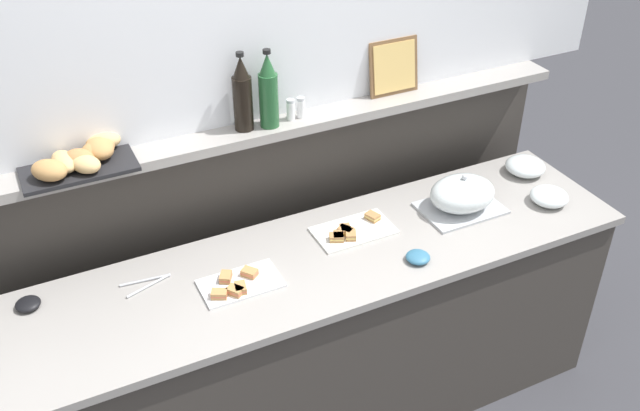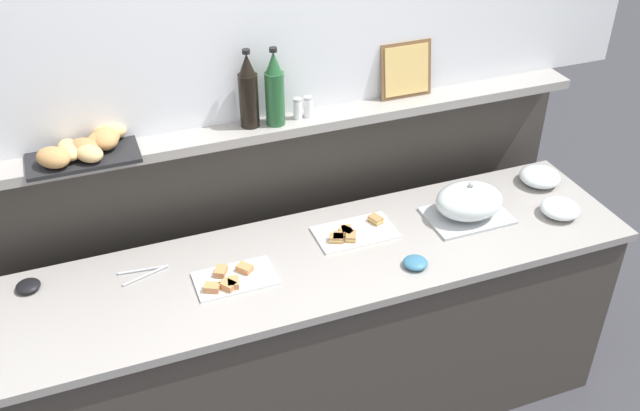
# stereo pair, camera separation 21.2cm
# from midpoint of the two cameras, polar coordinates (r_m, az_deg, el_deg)

# --- Properties ---
(ground_plane) EXTENTS (12.00, 12.00, 0.00)m
(ground_plane) POSITION_cam_midpoint_polar(r_m,az_deg,el_deg) (3.79, -1.89, -9.71)
(ground_plane) COLOR #38383D
(buffet_counter) EXTENTS (2.55, 0.62, 0.90)m
(buffet_counter) POSITION_cam_midpoint_polar(r_m,az_deg,el_deg) (3.07, 1.70, -10.85)
(buffet_counter) COLOR #3D3833
(buffet_counter) RESTS_ON ground_plane
(back_ledge_unit) EXTENTS (2.67, 0.22, 1.29)m
(back_ledge_unit) POSITION_cam_midpoint_polar(r_m,az_deg,el_deg) (3.27, -1.46, -2.38)
(back_ledge_unit) COLOR #3D3833
(back_ledge_unit) RESTS_ON ground_plane
(sandwich_platter_front) EXTENTS (0.30, 0.17, 0.04)m
(sandwich_platter_front) POSITION_cam_midpoint_polar(r_m,az_deg,el_deg) (2.66, -4.69, -5.87)
(sandwich_platter_front) COLOR white
(sandwich_platter_front) RESTS_ON buffet_counter
(sandwich_platter_rear) EXTENTS (0.32, 0.19, 0.04)m
(sandwich_platter_rear) POSITION_cam_midpoint_polar(r_m,az_deg,el_deg) (2.89, 4.72, -2.20)
(sandwich_platter_rear) COLOR white
(sandwich_platter_rear) RESTS_ON buffet_counter
(serving_cloche) EXTENTS (0.34, 0.24, 0.17)m
(serving_cloche) POSITION_cam_midpoint_polar(r_m,az_deg,el_deg) (3.04, 13.67, 0.20)
(serving_cloche) COLOR #B7BABF
(serving_cloche) RESTS_ON buffet_counter
(glass_bowl_large) EXTENTS (0.16, 0.16, 0.06)m
(glass_bowl_large) POSITION_cam_midpoint_polar(r_m,az_deg,el_deg) (3.18, 20.30, -0.31)
(glass_bowl_large) COLOR silver
(glass_bowl_large) RESTS_ON buffet_counter
(glass_bowl_medium) EXTENTS (0.18, 0.18, 0.07)m
(glass_bowl_medium) POSITION_cam_midpoint_polar(r_m,az_deg,el_deg) (3.37, 18.75, 2.10)
(glass_bowl_medium) COLOR silver
(glass_bowl_medium) RESTS_ON buffet_counter
(condiment_bowl_dark) EXTENTS (0.09, 0.09, 0.03)m
(condiment_bowl_dark) POSITION_cam_midpoint_polar(r_m,az_deg,el_deg) (2.78, -20.11, -6.07)
(condiment_bowl_dark) COLOR black
(condiment_bowl_dark) RESTS_ON buffet_counter
(condiment_bowl_red) EXTENTS (0.09, 0.09, 0.03)m
(condiment_bowl_red) POSITION_cam_midpoint_polar(r_m,az_deg,el_deg) (2.76, 9.76, -4.54)
(condiment_bowl_red) COLOR teal
(condiment_bowl_red) RESTS_ON buffet_counter
(serving_tongs) EXTENTS (0.19, 0.08, 0.01)m
(serving_tongs) POSITION_cam_midpoint_polar(r_m,az_deg,el_deg) (2.75, -11.53, -5.27)
(serving_tongs) COLOR #B7BABF
(serving_tongs) RESTS_ON buffet_counter
(wine_bottle_green) EXTENTS (0.08, 0.08, 0.32)m
(wine_bottle_green) POSITION_cam_midpoint_polar(r_m,az_deg,el_deg) (2.81, -1.44, 9.05)
(wine_bottle_green) COLOR #23562D
(wine_bottle_green) RESTS_ON back_ledge_unit
(wine_bottle_dark) EXTENTS (0.08, 0.08, 0.32)m
(wine_bottle_dark) POSITION_cam_midpoint_polar(r_m,az_deg,el_deg) (2.79, -3.51, 8.89)
(wine_bottle_dark) COLOR black
(wine_bottle_dark) RESTS_ON back_ledge_unit
(salt_shaker) EXTENTS (0.03, 0.03, 0.09)m
(salt_shaker) POSITION_cam_midpoint_polar(r_m,az_deg,el_deg) (2.89, 0.33, 7.64)
(salt_shaker) COLOR white
(salt_shaker) RESTS_ON back_ledge_unit
(pepper_shaker) EXTENTS (0.03, 0.03, 0.09)m
(pepper_shaker) POSITION_cam_midpoint_polar(r_m,az_deg,el_deg) (2.90, 1.15, 7.77)
(pepper_shaker) COLOR white
(pepper_shaker) RESTS_ON back_ledge_unit
(bread_basket) EXTENTS (0.40, 0.29, 0.08)m
(bread_basket) POSITION_cam_midpoint_polar(r_m,az_deg,el_deg) (2.73, -15.77, 4.54)
(bread_basket) COLOR black
(bread_basket) RESTS_ON back_ledge_unit
(framed_picture) EXTENTS (0.23, 0.05, 0.24)m
(framed_picture) POSITION_cam_midpoint_polar(r_m,az_deg,el_deg) (3.08, 8.83, 10.52)
(framed_picture) COLOR brown
(framed_picture) RESTS_ON back_ledge_unit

